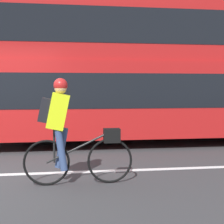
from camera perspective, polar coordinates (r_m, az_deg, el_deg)
name	(u,v)px	position (r m, az deg, el deg)	size (l,w,h in m)	color
sidewalk_curb	(25,130)	(11.12, -15.60, -3.19)	(60.00, 1.76, 0.14)	gray
building_facade	(27,39)	(12.18, -15.23, 12.78)	(60.00, 0.30, 6.63)	#9E9EA3
bus	(152,70)	(8.83, 7.28, 7.67)	(9.37, 2.59, 3.65)	black
cyclist_on_bike	(67,128)	(4.86, -8.24, -2.95)	(1.70, 0.32, 1.66)	black
trash_bin	(137,115)	(11.12, 4.57, -0.56)	(0.55, 0.55, 0.82)	#194C23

